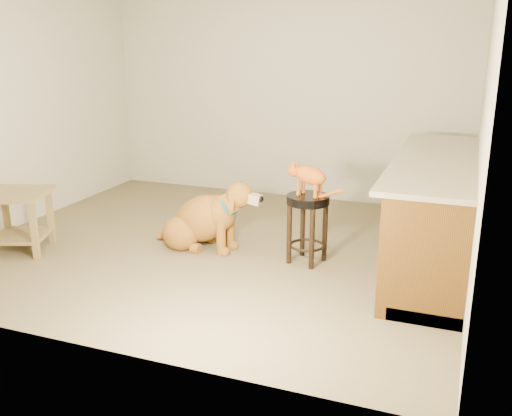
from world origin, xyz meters
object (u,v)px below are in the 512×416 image
at_px(wood_stool, 427,210).
at_px(tabby_kitten, 308,176).
at_px(golden_retriever, 204,220).
at_px(padded_stool, 308,215).
at_px(side_table, 18,212).

relative_size(wood_stool, tabby_kitten, 1.40).
distance_m(wood_stool, golden_retriever, 2.09).
xyz_separation_m(padded_stool, wood_stool, (0.95, 0.75, -0.07)).
bearing_deg(side_table, tabby_kitten, 14.76).
height_order(wood_stool, tabby_kitten, tabby_kitten).
distance_m(side_table, tabby_kitten, 2.69).
relative_size(side_table, tabby_kitten, 1.40).
relative_size(padded_stool, tabby_kitten, 1.21).
distance_m(side_table, golden_retriever, 1.72).
bearing_deg(padded_stool, wood_stool, 38.55).
xyz_separation_m(golden_retriever, tabby_kitten, (1.00, 0.00, 0.52)).
height_order(padded_stool, side_table, padded_stool).
xyz_separation_m(wood_stool, golden_retriever, (-1.95, -0.75, -0.10)).
relative_size(wood_stool, side_table, 1.00).
height_order(side_table, tabby_kitten, tabby_kitten).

